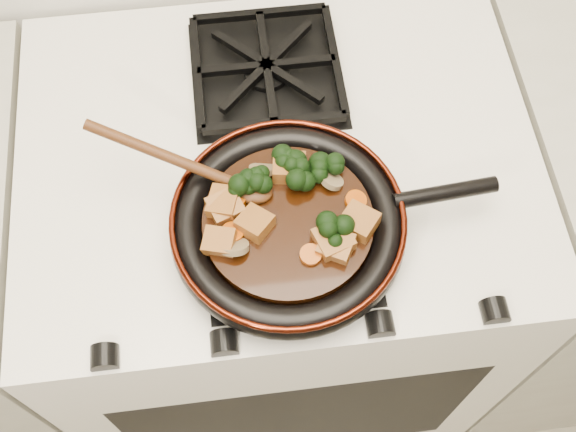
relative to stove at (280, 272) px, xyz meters
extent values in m
cube|color=white|center=(0.00, 0.00, 0.00)|extent=(0.76, 0.60, 0.90)
cylinder|color=black|center=(0.00, -0.14, 0.48)|extent=(0.28, 0.28, 0.01)
torus|color=black|center=(0.00, -0.14, 0.49)|extent=(0.31, 0.31, 0.04)
torus|color=#48150A|center=(0.00, -0.14, 0.51)|extent=(0.31, 0.31, 0.01)
cylinder|color=black|center=(0.21, -0.13, 0.51)|extent=(0.14, 0.03, 0.02)
cylinder|color=black|center=(0.00, -0.14, 0.50)|extent=(0.22, 0.22, 0.02)
cube|color=brown|center=(-0.08, -0.12, 0.52)|extent=(0.05, 0.05, 0.03)
cube|color=brown|center=(-0.08, -0.11, 0.52)|extent=(0.05, 0.05, 0.03)
cube|color=brown|center=(0.01, -0.07, 0.52)|extent=(0.05, 0.05, 0.03)
cube|color=brown|center=(0.09, -0.16, 0.52)|extent=(0.06, 0.06, 0.03)
cube|color=brown|center=(0.05, -0.19, 0.52)|extent=(0.06, 0.05, 0.03)
cube|color=brown|center=(0.05, -0.18, 0.52)|extent=(0.06, 0.05, 0.02)
cube|color=brown|center=(-0.09, -0.17, 0.52)|extent=(0.05, 0.05, 0.03)
cube|color=brown|center=(-0.05, -0.15, 0.52)|extent=(0.06, 0.06, 0.03)
cylinder|color=#B84705|center=(0.09, -0.13, 0.51)|extent=(0.03, 0.03, 0.01)
cylinder|color=#B84705|center=(0.02, -0.20, 0.51)|extent=(0.03, 0.03, 0.01)
cylinder|color=#B84705|center=(-0.07, -0.15, 0.51)|extent=(0.03, 0.03, 0.01)
cylinder|color=#B84705|center=(0.01, -0.08, 0.51)|extent=(0.03, 0.03, 0.02)
cylinder|color=#B84705|center=(-0.07, -0.11, 0.51)|extent=(0.03, 0.03, 0.01)
cylinder|color=olive|center=(-0.03, -0.07, 0.52)|extent=(0.04, 0.04, 0.03)
cylinder|color=olive|center=(-0.07, -0.18, 0.52)|extent=(0.04, 0.04, 0.03)
cylinder|color=olive|center=(0.06, -0.10, 0.52)|extent=(0.04, 0.04, 0.02)
ellipsoid|color=#49260F|center=(-0.04, -0.10, 0.51)|extent=(0.07, 0.06, 0.02)
cylinder|color=#49260F|center=(-0.15, -0.05, 0.55)|extent=(0.02, 0.02, 0.23)
camera|label=1|loc=(-0.05, -0.56, 1.34)|focal=45.00mm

